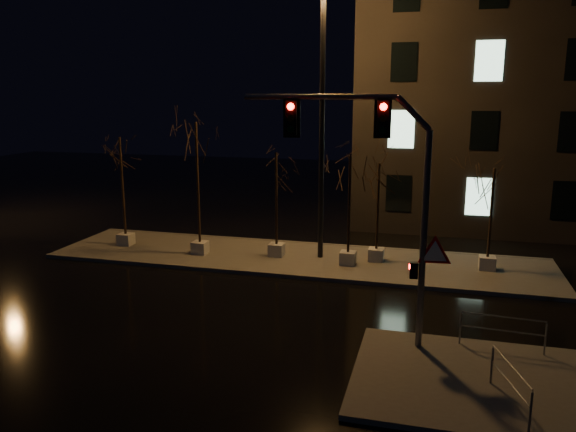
# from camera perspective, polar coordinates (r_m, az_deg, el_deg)

# --- Properties ---
(ground) EXTENTS (90.00, 90.00, 0.00)m
(ground) POSITION_cam_1_polar(r_m,az_deg,el_deg) (19.64, -3.50, -9.35)
(ground) COLOR black
(ground) RESTS_ON ground
(median) EXTENTS (22.00, 5.00, 0.15)m
(median) POSITION_cam_1_polar(r_m,az_deg,el_deg) (25.07, 0.83, -4.33)
(median) COLOR #4D4B45
(median) RESTS_ON ground
(sidewalk_corner) EXTENTS (7.00, 5.00, 0.15)m
(sidewalk_corner) POSITION_cam_1_polar(r_m,az_deg,el_deg) (15.64, 20.07, -15.74)
(sidewalk_corner) COLOR #4D4B45
(sidewalk_corner) RESTS_ON ground
(tree_0) EXTENTS (1.80, 1.80, 5.29)m
(tree_0) POSITION_cam_1_polar(r_m,az_deg,el_deg) (27.40, -16.61, 5.31)
(tree_0) COLOR #B0AEA4
(tree_0) RESTS_ON median
(tree_1) EXTENTS (1.80, 1.80, 6.06)m
(tree_1) POSITION_cam_1_polar(r_m,az_deg,el_deg) (25.03, -9.25, 6.41)
(tree_1) COLOR #B0AEA4
(tree_1) RESTS_ON median
(tree_2) EXTENTS (1.80, 1.80, 4.75)m
(tree_2) POSITION_cam_1_polar(r_m,az_deg,el_deg) (24.47, -1.21, 4.10)
(tree_2) COLOR #B0AEA4
(tree_2) RESTS_ON median
(tree_3) EXTENTS (1.80, 1.80, 4.77)m
(tree_3) POSITION_cam_1_polar(r_m,az_deg,el_deg) (23.32, 6.29, 3.65)
(tree_3) COLOR #B0AEA4
(tree_3) RESTS_ON median
(tree_4) EXTENTS (1.80, 1.80, 4.35)m
(tree_4) POSITION_cam_1_polar(r_m,az_deg,el_deg) (24.05, 9.18, 3.06)
(tree_4) COLOR #B0AEA4
(tree_4) RESTS_ON median
(tree_5) EXTENTS (1.80, 1.80, 4.31)m
(tree_5) POSITION_cam_1_polar(r_m,az_deg,el_deg) (23.97, 20.08, 2.37)
(tree_5) COLOR #B0AEA4
(tree_5) RESTS_ON median
(traffic_signal_mast) EXTENTS (5.76, 0.86, 7.08)m
(traffic_signal_mast) POSITION_cam_1_polar(r_m,az_deg,el_deg) (15.53, 9.68, 3.11)
(traffic_signal_mast) COLOR slate
(traffic_signal_mast) RESTS_ON sidewalk_corner
(streetlight_main) EXTENTS (2.83, 1.06, 11.45)m
(streetlight_main) POSITION_cam_1_polar(r_m,az_deg,el_deg) (24.04, 3.49, 11.11)
(streetlight_main) COLOR black
(streetlight_main) RESTS_ON median
(guard_rail_a) EXTENTS (2.30, 0.21, 0.99)m
(guard_rail_a) POSITION_cam_1_polar(r_m,az_deg,el_deg) (17.19, 20.95, -10.55)
(guard_rail_a) COLOR slate
(guard_rail_a) RESTS_ON sidewalk_corner
(guard_rail_b) EXTENTS (0.66, 2.10, 1.03)m
(guard_rail_b) POSITION_cam_1_polar(r_m,az_deg,el_deg) (14.33, 21.65, -15.21)
(guard_rail_b) COLOR slate
(guard_rail_b) RESTS_ON sidewalk_corner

